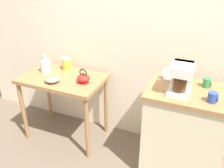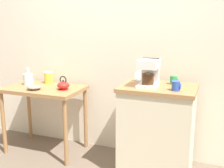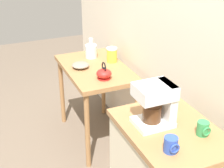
% 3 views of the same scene
% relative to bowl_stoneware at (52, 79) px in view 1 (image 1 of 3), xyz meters
% --- Properties ---
extents(ground_plane, '(8.00, 8.00, 0.00)m').
position_rel_bowl_stoneware_xyz_m(ground_plane, '(0.76, 0.06, -0.80)').
color(ground_plane, '#6B5B4C').
extents(back_wall, '(4.40, 0.10, 2.80)m').
position_rel_bowl_stoneware_xyz_m(back_wall, '(0.86, 0.52, 0.60)').
color(back_wall, beige).
rests_on(back_wall, ground_plane).
extents(wooden_table, '(0.88, 0.55, 0.77)m').
position_rel_bowl_stoneware_xyz_m(wooden_table, '(0.03, 0.13, -0.14)').
color(wooden_table, '#9E7044').
rests_on(wooden_table, ground_plane).
extents(kitchen_counter, '(0.71, 0.52, 0.90)m').
position_rel_bowl_stoneware_xyz_m(kitchen_counter, '(1.33, 0.11, -0.35)').
color(kitchen_counter, beige).
rests_on(kitchen_counter, ground_plane).
extents(bowl_stoneware, '(0.16, 0.16, 0.05)m').
position_rel_bowl_stoneware_xyz_m(bowl_stoneware, '(0.00, 0.00, 0.00)').
color(bowl_stoneware, gray).
rests_on(bowl_stoneware, wooden_table).
extents(teakettle, '(0.16, 0.13, 0.15)m').
position_rel_bowl_stoneware_xyz_m(teakettle, '(0.30, 0.11, 0.02)').
color(teakettle, red).
rests_on(teakettle, wooden_table).
extents(glass_carafe_vase, '(0.11, 0.11, 0.20)m').
position_rel_bowl_stoneware_xyz_m(glass_carafe_vase, '(-0.21, 0.18, 0.04)').
color(glass_carafe_vase, silver).
rests_on(glass_carafe_vase, wooden_table).
extents(canister_enamel, '(0.10, 0.10, 0.14)m').
position_rel_bowl_stoneware_xyz_m(canister_enamel, '(-0.03, 0.32, 0.04)').
color(canister_enamel, gold).
rests_on(canister_enamel, wooden_table).
extents(coffee_maker, '(0.18, 0.22, 0.26)m').
position_rel_bowl_stoneware_xyz_m(coffee_maker, '(1.25, 0.06, 0.24)').
color(coffee_maker, white).
rests_on(coffee_maker, kitchen_counter).
extents(mug_tall_green, '(0.07, 0.07, 0.08)m').
position_rel_bowl_stoneware_xyz_m(mug_tall_green, '(1.46, 0.24, 0.14)').
color(mug_tall_green, '#338C4C').
rests_on(mug_tall_green, kitchen_counter).
extents(mug_blue, '(0.08, 0.07, 0.09)m').
position_rel_bowl_stoneware_xyz_m(mug_blue, '(1.52, -0.01, 0.14)').
color(mug_blue, '#2D4CAD').
rests_on(mug_blue, kitchen_counter).
extents(table_clock, '(0.11, 0.05, 0.12)m').
position_rel_bowl_stoneware_xyz_m(table_clock, '(1.11, 0.25, 0.15)').
color(table_clock, '#B2B5BA').
rests_on(table_clock, kitchen_counter).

